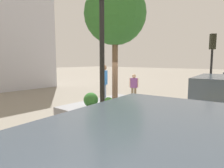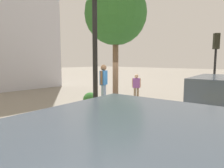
% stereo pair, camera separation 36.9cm
% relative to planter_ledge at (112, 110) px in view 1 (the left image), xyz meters
% --- Properties ---
extents(ground_plane, '(120.00, 120.00, 0.00)m').
position_rel_planter_ledge_xyz_m(ground_plane, '(-0.33, -0.10, -0.31)').
color(ground_plane, gray).
extents(planter_ledge, '(4.45, 2.79, 0.61)m').
position_rel_planter_ledge_xyz_m(planter_ledge, '(0.00, 0.00, 0.00)').
color(planter_ledge, gray).
rests_on(planter_ledge, ground).
extents(plaza_tree, '(2.94, 2.94, 5.65)m').
position_rel_planter_ledge_xyz_m(plaza_tree, '(-0.56, -0.28, 4.46)').
color(plaza_tree, brown).
rests_on(plaza_tree, planter_ledge).
extents(boxwood_shrub, '(0.45, 0.45, 0.45)m').
position_rel_planter_ledge_xyz_m(boxwood_shrub, '(0.80, 0.49, 0.53)').
color(boxwood_shrub, '#3D7A33').
rests_on(boxwood_shrub, planter_ledge).
extents(hedge_clump, '(0.62, 0.62, 0.62)m').
position_rel_planter_ledge_xyz_m(hedge_clump, '(1.16, -0.20, 0.62)').
color(hedge_clump, '#2D6628').
rests_on(hedge_clump, planter_ledge).
extents(skateboard, '(0.82, 0.30, 0.07)m').
position_rel_planter_ledge_xyz_m(skateboard, '(0.39, -0.15, 0.36)').
color(skateboard, '#A51E1E').
rests_on(skateboard, planter_ledge).
extents(skateboarder, '(0.55, 0.35, 1.72)m').
position_rel_planter_ledge_xyz_m(skateboarder, '(0.39, -0.15, 1.37)').
color(skateboarder, '#8C9EB7').
rests_on(skateboarder, skateboard).
extents(sedan_parked, '(4.70, 2.52, 2.10)m').
position_rel_planter_ledge_xyz_m(sedan_parked, '(0.19, 4.64, 0.76)').
color(sedan_parked, white).
rests_on(sedan_parked, ground).
extents(traffic_light_corner, '(0.37, 0.37, 4.92)m').
position_rel_planter_ledge_xyz_m(traffic_light_corner, '(3.34, 2.51, 3.02)').
color(traffic_light_corner, black).
rests_on(traffic_light_corner, ground).
extents(traffic_light_median, '(0.37, 0.37, 4.06)m').
position_rel_planter_ledge_xyz_m(traffic_light_median, '(-5.22, 2.91, 2.49)').
color(traffic_light_median, black).
rests_on(traffic_light_median, ground).
extents(passerby_with_bag, '(0.39, 0.52, 1.72)m').
position_rel_planter_ledge_xyz_m(passerby_with_bag, '(-3.90, -1.40, 0.68)').
color(passerby_with_bag, '#847056').
rests_on(passerby_with_bag, ground).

